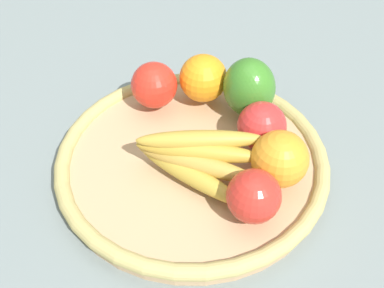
# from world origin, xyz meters

# --- Properties ---
(ground_plane) EXTENTS (2.40, 2.40, 0.00)m
(ground_plane) POSITION_xyz_m (0.00, 0.00, 0.00)
(ground_plane) COLOR slate
(ground_plane) RESTS_ON ground
(basket) EXTENTS (0.40, 0.40, 0.04)m
(basket) POSITION_xyz_m (0.00, 0.00, 0.02)
(basket) COLOR tan
(basket) RESTS_ON ground_plane
(orange_1) EXTENTS (0.10, 0.10, 0.08)m
(orange_1) POSITION_xyz_m (0.11, -0.07, 0.07)
(orange_1) COLOR orange
(orange_1) RESTS_ON basket
(apple_0) EXTENTS (0.08, 0.08, 0.07)m
(apple_0) POSITION_xyz_m (-0.13, -0.02, 0.07)
(apple_0) COLOR red
(apple_0) RESTS_ON basket
(banana_bunch) EXTENTS (0.17, 0.17, 0.06)m
(banana_bunch) POSITION_xyz_m (-0.04, 0.01, 0.07)
(banana_bunch) COLOR gold
(banana_bunch) RESTS_ON basket
(bell_pepper) EXTENTS (0.10, 0.09, 0.09)m
(bell_pepper) POSITION_xyz_m (0.04, -0.12, 0.08)
(bell_pepper) COLOR #397925
(bell_pepper) RESTS_ON basket
(apple_2) EXTENTS (0.09, 0.09, 0.07)m
(apple_2) POSITION_xyz_m (-0.03, -0.10, 0.07)
(apple_2) COLOR red
(apple_2) RESTS_ON basket
(apple_1) EXTENTS (0.10, 0.10, 0.07)m
(apple_1) POSITION_xyz_m (0.13, 0.00, 0.07)
(apple_1) COLOR red
(apple_1) RESTS_ON basket
(orange_0) EXTENTS (0.11, 0.11, 0.08)m
(orange_0) POSITION_xyz_m (-0.09, -0.08, 0.07)
(orange_0) COLOR orange
(orange_0) RESTS_ON basket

